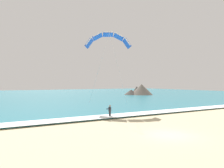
{
  "coord_description": "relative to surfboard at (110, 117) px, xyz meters",
  "views": [
    {
      "loc": [
        -13.9,
        -14.12,
        4.65
      ],
      "look_at": [
        2.18,
        14.13,
        4.5
      ],
      "focal_mm": 34.57,
      "sensor_mm": 36.0,
      "label": 1
    }
  ],
  "objects": [
    {
      "name": "kite_primary",
      "position": [
        3.96,
        7.77,
        12.35
      ],
      "size": [
        7.55,
        9.63,
        12.36
      ],
      "color": "blue"
    },
    {
      "name": "kitesurfer",
      "position": [
        -0.01,
        0.02,
        0.91
      ],
      "size": [
        0.64,
        0.63,
        1.69
      ],
      "color": "#232328",
      "rests_on": "ground"
    },
    {
      "name": "headland_right",
      "position": [
        35.52,
        40.81,
        1.78
      ],
      "size": [
        11.05,
        9.53,
        4.23
      ],
      "color": "#665B51",
      "rests_on": "ground"
    },
    {
      "name": "sea",
      "position": [
        -0.13,
        59.01,
        0.07
      ],
      "size": [
        200.0,
        120.0,
        0.2
      ],
      "primitive_type": "cube",
      "color": "teal",
      "rests_on": "ground"
    },
    {
      "name": "surfboard",
      "position": [
        0.0,
        0.0,
        0.0
      ],
      "size": [
        0.89,
        1.47,
        0.09
      ],
      "color": "#E04C38",
      "rests_on": "ground"
    },
    {
      "name": "ground_plane",
      "position": [
        -0.13,
        -11.12,
        -0.03
      ],
      "size": [
        200.0,
        200.0,
        0.0
      ],
      "primitive_type": "plane",
      "color": "#C6B78E"
    },
    {
      "name": "surf_foam",
      "position": [
        -0.13,
        0.01,
        0.19
      ],
      "size": [
        200.0,
        2.92,
        0.04
      ],
      "primitive_type": "cube",
      "color": "white",
      "rests_on": "sea"
    }
  ]
}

